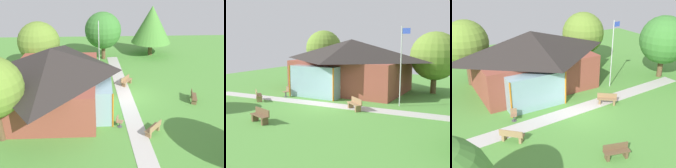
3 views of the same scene
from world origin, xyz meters
The scene contains 11 objects.
ground_plane centered at (0.00, 0.00, 0.00)m, with size 44.00×44.00×0.00m, color #54933D.
pavilion centered at (-1.08, 6.50, 2.53)m, with size 10.67×8.74×4.87m.
footpath centered at (0.00, 0.63, 0.01)m, with size 21.77×1.30×0.03m, color #BCB7B2.
flagpole centered at (4.85, 2.93, 3.21)m, with size 0.64×0.08×5.83m.
bench_mid_left centered at (-5.66, -0.80, 0.40)m, with size 1.41×1.33×0.84m.
bench_front_center centered at (-1.18, -5.15, 0.40)m, with size 1.56×0.82×0.84m.
bench_rear_near_path centered at (2.43, 0.29, 0.40)m, with size 1.46×1.25×0.84m.
patio_chair_west centered at (-4.69, 1.51, 0.42)m, with size 0.57×0.57×0.86m.
tree_behind_pavilion_right centered at (6.02, 9.21, 3.39)m, with size 4.35×4.35×5.58m.
tree_far_east centered at (11.79, -3.79, 4.02)m, with size 5.10×5.10×6.33m.
tree_east_hedge centered at (10.46, 2.43, 3.60)m, with size 4.44×4.44×5.83m.
Camera 1 is at (-19.63, 2.70, 10.39)m, focal length 39.61 mm.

